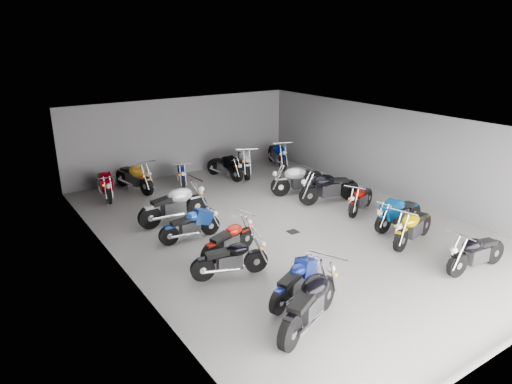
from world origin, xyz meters
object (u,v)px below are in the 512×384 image
(motorcycle_right_f, at_px, (301,180))
(motorcycle_back_e, at_px, (244,161))
(motorcycle_left_a, at_px, (310,303))
(motorcycle_left_c, at_px, (231,259))
(motorcycle_right_d, at_px, (361,199))
(motorcycle_back_f, at_px, (277,154))
(motorcycle_right_a, at_px, (476,252))
(motorcycle_back_d, at_px, (225,167))
(motorcycle_left_b, at_px, (296,281))
(motorcycle_right_b, at_px, (413,226))
(motorcycle_left_e, at_px, (191,225))
(motorcycle_back_c, at_px, (182,174))
(motorcycle_right_c, at_px, (398,213))
(motorcycle_back_a, at_px, (105,184))
(motorcycle_left_f, at_px, (174,205))
(drain_grate, at_px, (293,232))
(motorcycle_back_b, at_px, (134,177))
(motorcycle_left_d, at_px, (229,240))

(motorcycle_right_f, bearing_deg, motorcycle_back_e, 26.45)
(motorcycle_left_a, xyz_separation_m, motorcycle_left_c, (-0.25, 2.66, -0.09))
(motorcycle_right_f, bearing_deg, motorcycle_right_d, -146.93)
(motorcycle_back_f, bearing_deg, motorcycle_right_a, 99.96)
(motorcycle_left_a, bearing_deg, motorcycle_back_d, 135.47)
(motorcycle_left_b, bearing_deg, motorcycle_right_b, 75.89)
(motorcycle_left_e, xyz_separation_m, motorcycle_right_d, (5.70, -1.16, 0.00))
(motorcycle_left_a, height_order, motorcycle_left_b, motorcycle_left_a)
(motorcycle_back_c, bearing_deg, motorcycle_back_f, -157.53)
(motorcycle_right_c, bearing_deg, motorcycle_left_a, 111.06)
(motorcycle_left_b, relative_size, motorcycle_back_e, 0.81)
(motorcycle_right_b, distance_m, motorcycle_back_a, 10.60)
(motorcycle_left_a, xyz_separation_m, motorcycle_left_f, (0.04, 6.59, 0.01))
(motorcycle_left_f, distance_m, motorcycle_right_c, 6.91)
(drain_grate, height_order, motorcycle_right_d, motorcycle_right_d)
(motorcycle_back_c, bearing_deg, motorcycle_left_e, 88.38)
(motorcycle_left_a, relative_size, motorcycle_back_a, 1.02)
(motorcycle_left_b, xyz_separation_m, motorcycle_back_e, (4.24, 8.82, 0.12))
(motorcycle_right_c, bearing_deg, motorcycle_left_e, 61.68)
(drain_grate, distance_m, motorcycle_right_f, 3.52)
(drain_grate, bearing_deg, motorcycle_right_b, -46.98)
(motorcycle_left_c, distance_m, motorcycle_back_a, 7.48)
(motorcycle_left_b, height_order, motorcycle_back_d, motorcycle_back_d)
(motorcycle_left_e, height_order, motorcycle_right_b, motorcycle_right_b)
(motorcycle_left_b, height_order, motorcycle_back_c, motorcycle_back_c)
(motorcycle_right_b, height_order, motorcycle_back_d, motorcycle_right_b)
(motorcycle_left_f, height_order, motorcycle_back_b, motorcycle_left_f)
(motorcycle_back_c, distance_m, motorcycle_back_e, 2.84)
(motorcycle_left_b, height_order, motorcycle_back_e, motorcycle_back_e)
(motorcycle_left_b, relative_size, motorcycle_back_b, 0.80)
(motorcycle_right_a, height_order, motorcycle_back_c, motorcycle_right_a)
(motorcycle_left_b, xyz_separation_m, motorcycle_left_d, (-0.13, 2.68, 0.01))
(drain_grate, relative_size, motorcycle_back_a, 0.15)
(motorcycle_left_c, bearing_deg, motorcycle_left_e, -168.10)
(motorcycle_left_d, distance_m, motorcycle_left_e, 1.55)
(motorcycle_right_a, bearing_deg, motorcycle_back_a, 34.66)
(motorcycle_left_a, height_order, motorcycle_left_e, motorcycle_left_a)
(motorcycle_left_c, distance_m, motorcycle_right_b, 5.38)
(motorcycle_back_c, xyz_separation_m, motorcycle_back_f, (4.77, 0.15, 0.09))
(motorcycle_left_b, distance_m, motorcycle_back_c, 9.02)
(motorcycle_right_a, relative_size, motorcycle_right_b, 0.97)
(motorcycle_left_b, relative_size, motorcycle_left_e, 0.97)
(motorcycle_left_e, bearing_deg, motorcycle_left_a, 2.54)
(motorcycle_back_d, bearing_deg, motorcycle_right_c, 92.06)
(motorcycle_right_a, distance_m, motorcycle_right_c, 2.91)
(drain_grate, distance_m, motorcycle_left_b, 3.73)
(motorcycle_right_a, bearing_deg, motorcycle_back_e, 6.65)
(motorcycle_right_a, distance_m, motorcycle_back_c, 10.83)
(motorcycle_right_f, distance_m, motorcycle_back_d, 3.55)
(motorcycle_right_f, distance_m, motorcycle_back_e, 3.35)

